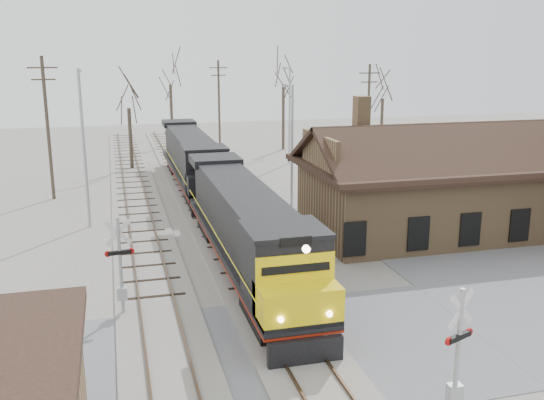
{
  "coord_description": "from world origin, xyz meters",
  "views": [
    {
      "loc": [
        -5.87,
        -18.8,
        10.47
      ],
      "look_at": [
        1.51,
        9.0,
        3.31
      ],
      "focal_mm": 40.0,
      "sensor_mm": 36.0,
      "label": 1
    }
  ],
  "objects": [
    {
      "name": "ground",
      "position": [
        0.0,
        0.0,
        0.0
      ],
      "size": [
        140.0,
        140.0,
        0.0
      ],
      "primitive_type": "plane",
      "color": "#9C978D",
      "rests_on": "ground"
    },
    {
      "name": "road",
      "position": [
        0.0,
        0.0,
        0.01
      ],
      "size": [
        60.0,
        9.0,
        0.03
      ],
      "primitive_type": "cube",
      "color": "slate",
      "rests_on": "ground"
    },
    {
      "name": "track_main",
      "position": [
        0.0,
        15.0,
        0.07
      ],
      "size": [
        3.4,
        90.0,
        0.24
      ],
      "color": "#9C978D",
      "rests_on": "ground"
    },
    {
      "name": "track_siding",
      "position": [
        -4.5,
        15.0,
        0.07
      ],
      "size": [
        3.4,
        90.0,
        0.24
      ],
      "color": "#9C978D",
      "rests_on": "ground"
    },
    {
      "name": "depot",
      "position": [
        11.99,
        12.0,
        2.41
      ],
      "size": [
        15.2,
        9.31,
        7.9
      ],
      "color": "olive",
      "rests_on": "ground"
    },
    {
      "name": "locomotive_lead",
      "position": [
        0.0,
        7.88,
        2.24
      ],
      "size": [
        2.86,
        19.18,
        4.26
      ],
      "color": "black",
      "rests_on": "ground"
    },
    {
      "name": "locomotive_trailing",
      "position": [
        0.0,
        27.33,
        2.24
      ],
      "size": [
        2.86,
        19.18,
        4.03
      ],
      "color": "black",
      "rests_on": "ground"
    },
    {
      "name": "crossbuck_near",
      "position": [
        3.16,
        -5.17,
        1.93
      ],
      "size": [
        1.12,
        0.52,
        4.12
      ],
      "rotation": [
        0.0,
        0.0,
        0.39
      ],
      "color": "#A5A8AD",
      "rests_on": "ground"
    },
    {
      "name": "crossbuck_far",
      "position": [
        -5.88,
        4.72,
        1.93
      ],
      "size": [
        1.17,
        0.31,
        4.11
      ],
      "rotation": [
        0.0,
        0.0,
        3.27
      ],
      "color": "#A5A8AD",
      "rests_on": "ground"
    },
    {
      "name": "streetlight_a",
      "position": [
        -7.53,
        18.39,
        5.26
      ],
      "size": [
        0.25,
        2.04,
        9.43
      ],
      "color": "#A5A8AD",
      "rests_on": "ground"
    },
    {
      "name": "streetlight_b",
      "position": [
        5.78,
        20.01,
        4.64
      ],
      "size": [
        0.25,
        2.04,
        8.23
      ],
      "color": "#A5A8AD",
      "rests_on": "ground"
    },
    {
      "name": "streetlight_c",
      "position": [
        10.18,
        35.47,
        4.99
      ],
      "size": [
        0.25,
        2.04,
        8.91
      ],
      "color": "#A5A8AD",
      "rests_on": "ground"
    },
    {
      "name": "utility_pole_a",
      "position": [
        -10.21,
        26.25,
        5.26
      ],
      "size": [
        2.0,
        0.24,
        10.06
      ],
      "color": "#382D23",
      "rests_on": "ground"
    },
    {
      "name": "utility_pole_b",
      "position": [
        5.64,
        47.16,
        4.9
      ],
      "size": [
        2.0,
        0.24,
        9.36
      ],
      "color": "#382D23",
      "rests_on": "ground"
    },
    {
      "name": "utility_pole_c",
      "position": [
        16.98,
        32.9,
        4.82
      ],
      "size": [
        2.0,
        0.24,
        9.2
      ],
      "color": "#382D23",
      "rests_on": "ground"
    },
    {
      "name": "tree_b",
      "position": [
        -4.31,
        36.27,
        6.33
      ],
      "size": [
        3.64,
        3.64,
        8.91
      ],
      "color": "#382D23",
      "rests_on": "ground"
    },
    {
      "name": "tree_c",
      "position": [
        0.63,
        49.06,
        7.84
      ],
      "size": [
        4.49,
        4.49,
        11.01
      ],
      "color": "#382D23",
      "rests_on": "ground"
    },
    {
      "name": "tree_d",
      "position": [
        11.88,
        43.42,
        8.05
      ],
      "size": [
        4.61,
        4.61,
        11.3
      ],
      "color": "#382D23",
      "rests_on": "ground"
    },
    {
      "name": "tree_e",
      "position": [
        20.55,
        37.55,
        6.61
      ],
      "size": [
        3.79,
        3.79,
        9.3
      ],
      "color": "#382D23",
      "rests_on": "ground"
    }
  ]
}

